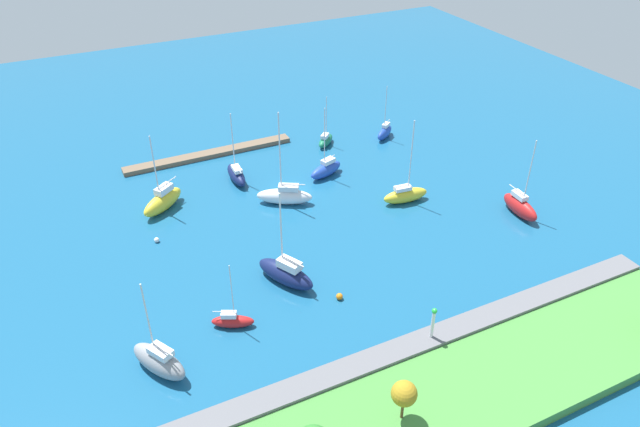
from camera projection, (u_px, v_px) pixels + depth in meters
name	position (u px, v px, depth m)	size (l,w,h in m)	color
water	(293.00, 191.00, 87.38)	(160.00, 160.00, 0.00)	#19567F
pier_dock	(209.00, 154.00, 96.41)	(27.64, 2.12, 0.72)	brown
breakwater	(429.00, 342.00, 60.76)	(57.88, 2.70, 1.60)	slate
shoreline_park	(472.00, 392.00, 55.61)	(64.21, 11.19, 1.25)	#478C3D
harbor_beacon	(433.00, 321.00, 59.19)	(0.56, 0.56, 3.73)	silver
park_tree_mideast	(404.00, 394.00, 50.85)	(2.31, 2.31, 4.26)	brown
sailboat_blue_near_pier	(385.00, 132.00, 101.68)	(4.84, 4.01, 9.40)	#2347B2
sailboat_red_far_south	(520.00, 206.00, 81.37)	(2.22, 6.70, 11.51)	red
sailboat_navy_center_basin	(236.00, 174.00, 89.25)	(2.08, 6.52, 10.88)	#141E4C
sailboat_yellow_lone_south	(163.00, 201.00, 82.45)	(7.27, 6.24, 11.52)	yellow
sailboat_white_along_channel	(285.00, 195.00, 83.88)	(7.95, 5.86, 13.94)	white
sailboat_gray_off_beacon	(159.00, 361.00, 57.77)	(5.35, 7.04, 11.00)	gray
sailboat_green_west_end	(326.00, 140.00, 99.51)	(4.54, 4.33, 8.49)	#19724C
sailboat_blue_east_end	(326.00, 169.00, 90.57)	(6.43, 3.89, 11.25)	#2347B2
sailboat_red_outer_mooring	(232.00, 321.00, 63.40)	(4.73, 3.24, 8.29)	red
sailboat_navy_by_breakwater	(286.00, 273.00, 69.19)	(5.82, 8.16, 12.14)	#141E4C
sailboat_yellow_lone_north	(405.00, 195.00, 84.28)	(6.90, 2.61, 12.56)	yellow
mooring_buoy_orange	(339.00, 296.00, 67.27)	(0.78, 0.78, 0.78)	orange
mooring_buoy_white	(157.00, 240.00, 76.53)	(0.67, 0.67, 0.67)	white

